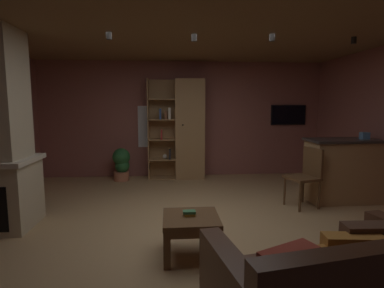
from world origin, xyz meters
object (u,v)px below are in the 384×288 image
object	(u,v)px
tissue_box	(365,136)
dining_chair	(307,173)
bookshelf_cabinet	(186,130)
wall_mounted_tv	(288,115)
table_book_1	(189,212)
potted_floor_plant	(122,163)
kitchen_bar_counter	(349,170)
table_book_0	(190,214)
coffee_table	(191,225)

from	to	relation	value
tissue_box	dining_chair	size ratio (longest dim) A/B	0.13
bookshelf_cabinet	wall_mounted_tv	xyz separation A→B (m)	(2.33, 0.21, 0.30)
tissue_box	table_book_1	world-z (taller)	tissue_box
potted_floor_plant	kitchen_bar_counter	bearing A→B (deg)	-23.11
table_book_0	wall_mounted_tv	bearing A→B (deg)	55.96
coffee_table	dining_chair	xyz separation A→B (m)	(1.91, 1.45, 0.19)
kitchen_bar_counter	coffee_table	world-z (taller)	kitchen_bar_counter
tissue_box	dining_chair	world-z (taller)	tissue_box
wall_mounted_tv	dining_chair	bearing A→B (deg)	-104.13
kitchen_bar_counter	coffee_table	size ratio (longest dim) A/B	2.39
table_book_1	bookshelf_cabinet	bearing A→B (deg)	87.33
tissue_box	table_book_0	xyz separation A→B (m)	(-2.96, -1.64, -0.64)
table_book_0	table_book_1	bearing A→B (deg)	-114.96
bookshelf_cabinet	table_book_0	distance (m)	3.53
tissue_box	wall_mounted_tv	world-z (taller)	wall_mounted_tv
coffee_table	dining_chair	bearing A→B (deg)	37.24
table_book_1	dining_chair	bearing A→B (deg)	36.63
kitchen_bar_counter	potted_floor_plant	distance (m)	4.30
bookshelf_cabinet	tissue_box	size ratio (longest dim) A/B	17.68
bookshelf_cabinet	wall_mounted_tv	bearing A→B (deg)	5.16
potted_floor_plant	table_book_0	bearing A→B (deg)	-70.17
bookshelf_cabinet	table_book_1	xyz separation A→B (m)	(-0.16, -3.49, -0.58)
coffee_table	wall_mounted_tv	bearing A→B (deg)	56.30
coffee_table	table_book_1	xyz separation A→B (m)	(-0.02, 0.02, 0.13)
tissue_box	coffee_table	xyz separation A→B (m)	(-2.95, -1.67, -0.75)
bookshelf_cabinet	potted_floor_plant	world-z (taller)	bookshelf_cabinet
tissue_box	table_book_1	bearing A→B (deg)	-150.98
table_book_0	potted_floor_plant	xyz separation A→B (m)	(-1.20, 3.34, -0.08)
kitchen_bar_counter	table_book_1	distance (m)	3.22
kitchen_bar_counter	potted_floor_plant	bearing A→B (deg)	156.89
table_book_1	potted_floor_plant	world-z (taller)	potted_floor_plant
table_book_0	table_book_1	xyz separation A→B (m)	(-0.01, -0.01, 0.03)
kitchen_bar_counter	table_book_1	bearing A→B (deg)	-148.93
coffee_table	table_book_1	distance (m)	0.13
table_book_0	wall_mounted_tv	xyz separation A→B (m)	(2.49, 3.69, 0.91)
dining_chair	wall_mounted_tv	xyz separation A→B (m)	(0.57, 2.27, 0.83)
table_book_1	kitchen_bar_counter	bearing A→B (deg)	31.07
kitchen_bar_counter	dining_chair	size ratio (longest dim) A/B	1.51
table_book_1	wall_mounted_tv	world-z (taller)	wall_mounted_tv
coffee_table	potted_floor_plant	bearing A→B (deg)	109.81
kitchen_bar_counter	tissue_box	bearing A→B (deg)	-3.75
tissue_box	table_book_0	distance (m)	3.45
tissue_box	potted_floor_plant	xyz separation A→B (m)	(-4.17, 1.70, -0.72)
kitchen_bar_counter	table_book_0	xyz separation A→B (m)	(-2.75, -1.65, -0.08)
potted_floor_plant	wall_mounted_tv	world-z (taller)	wall_mounted_tv
tissue_box	potted_floor_plant	bearing A→B (deg)	157.79
coffee_table	table_book_0	world-z (taller)	table_book_0
bookshelf_cabinet	coffee_table	world-z (taller)	bookshelf_cabinet
table_book_1	wall_mounted_tv	size ratio (longest dim) A/B	0.17
kitchen_bar_counter	table_book_0	size ratio (longest dim) A/B	12.28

